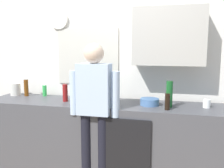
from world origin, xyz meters
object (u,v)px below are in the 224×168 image
storage_canister (15,89)px  coffee_maker (88,89)px  bottle_amber_beer (26,88)px  bottle_green_wine (169,94)px  bottle_clear_soda (94,93)px  bottle_red_vinegar (65,93)px  dish_soap (45,90)px  bottle_dark_sauce (167,102)px  mixing_bowl (150,102)px  cup_white_mug (207,104)px  person_at_sink (94,103)px

storage_canister → coffee_maker: bearing=-5.2°
storage_canister → bottle_amber_beer: bearing=-2.1°
bottle_green_wine → bottle_clear_soda: bearing=-175.0°
bottle_red_vinegar → storage_canister: (-0.86, 0.20, -0.03)m
bottle_clear_soda → dish_soap: size_ratio=1.56×
dish_soap → bottle_red_vinegar: bearing=-30.4°
bottle_dark_sauce → dish_soap: 1.72m
bottle_dark_sauce → mixing_bowl: size_ratio=0.82×
bottle_amber_beer → cup_white_mug: 2.36m
dish_soap → coffee_maker: bearing=-12.2°
mixing_bowl → dish_soap: dish_soap is taller
bottle_clear_soda → dish_soap: bearing=158.1°
bottle_amber_beer → cup_white_mug: size_ratio=2.42×
bottle_dark_sauce → dish_soap: bearing=167.1°
bottle_dark_sauce → person_at_sink: person_at_sink is taller
storage_canister → bottle_clear_soda: bearing=-12.8°
bottle_red_vinegar → storage_canister: size_ratio=1.29×
bottle_red_vinegar → bottle_dark_sauce: size_ratio=1.22×
bottle_clear_soda → bottle_green_wine: (0.87, 0.08, 0.01)m
mixing_bowl → storage_canister: storage_canister is taller
coffee_maker → mixing_bowl: bearing=-4.7°
bottle_dark_sauce → storage_canister: bearing=170.9°
mixing_bowl → cup_white_mug: bearing=2.7°
bottle_green_wine → person_at_sink: size_ratio=0.19×
bottle_amber_beer → mixing_bowl: bearing=-5.3°
person_at_sink → storage_canister: bearing=154.2°
bottle_dark_sauce → bottle_clear_soda: bearing=176.5°
mixing_bowl → dish_soap: 1.49m
bottle_red_vinegar → cup_white_mug: bottle_red_vinegar is taller
bottle_amber_beer → bottle_red_vinegar: bearing=-16.2°
bottle_green_wine → cup_white_mug: 0.43m
bottle_red_vinegar → mixing_bowl: (1.05, 0.04, -0.07)m
bottle_amber_beer → dish_soap: 0.26m
bottle_green_wine → bottle_amber_beer: 1.96m
cup_white_mug → person_at_sink: 1.26m
bottle_red_vinegar → mixing_bowl: size_ratio=1.00×
bottle_clear_soda → mixing_bowl: 0.67m
bottle_dark_sauce → bottle_amber_beer: 1.96m
storage_canister → bottle_green_wine: bearing=-5.6°
dish_soap → person_at_sink: bearing=-30.1°
bottle_clear_soda → person_at_sink: 0.21m
coffee_maker → dish_soap: 0.71m
dish_soap → person_at_sink: 1.03m
mixing_bowl → dish_soap: (-1.47, 0.21, 0.04)m
coffee_maker → bottle_clear_soda: coffee_maker is taller
coffee_maker → bottle_green_wine: bearing=-6.1°
bottle_dark_sauce → bottle_amber_beer: bearing=170.2°
coffee_maker → person_at_sink: person_at_sink is taller
coffee_maker → bottle_clear_soda: (0.14, -0.18, -0.01)m
bottle_green_wine → dish_soap: 1.72m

